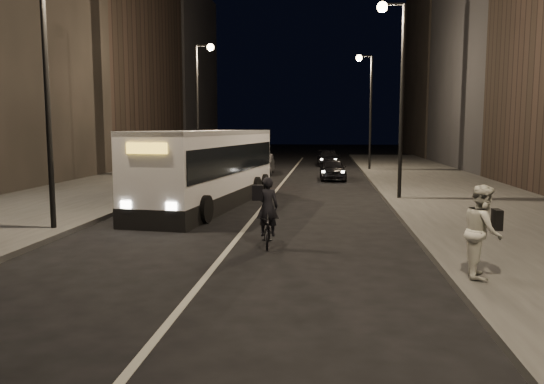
% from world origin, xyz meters
% --- Properties ---
extents(ground, '(180.00, 180.00, 0.00)m').
position_xyz_m(ground, '(0.00, 0.00, 0.00)').
color(ground, black).
rests_on(ground, ground).
extents(sidewalk_right, '(7.00, 70.00, 0.16)m').
position_xyz_m(sidewalk_right, '(8.50, 14.00, 0.08)').
color(sidewalk_right, '#3A3B38').
rests_on(sidewalk_right, ground).
extents(sidewalk_left, '(7.00, 70.00, 0.16)m').
position_xyz_m(sidewalk_left, '(-8.50, 14.00, 0.08)').
color(sidewalk_left, '#3A3B38').
rests_on(sidewalk_left, ground).
extents(building_row_right, '(8.00, 61.00, 21.00)m').
position_xyz_m(building_row_right, '(16.00, 27.50, 10.50)').
color(building_row_right, black).
rests_on(building_row_right, ground).
extents(building_row_left, '(8.00, 61.00, 22.00)m').
position_xyz_m(building_row_left, '(-16.00, 28.50, 11.00)').
color(building_row_left, black).
rests_on(building_row_left, ground).
extents(streetlight_right_mid, '(1.20, 0.44, 8.12)m').
position_xyz_m(streetlight_right_mid, '(5.33, 12.00, 5.36)').
color(streetlight_right_mid, black).
rests_on(streetlight_right_mid, sidewalk_right).
extents(streetlight_right_far, '(1.20, 0.44, 8.12)m').
position_xyz_m(streetlight_right_far, '(5.33, 28.00, 5.36)').
color(streetlight_right_far, black).
rests_on(streetlight_right_far, sidewalk_right).
extents(streetlight_left_near, '(1.20, 0.44, 8.12)m').
position_xyz_m(streetlight_left_near, '(-5.33, 4.00, 5.36)').
color(streetlight_left_near, black).
rests_on(streetlight_left_near, sidewalk_left).
extents(streetlight_left_far, '(1.20, 0.44, 8.12)m').
position_xyz_m(streetlight_left_far, '(-5.33, 22.00, 5.36)').
color(streetlight_left_far, black).
rests_on(streetlight_left_far, sidewalk_left).
extents(city_bus, '(3.70, 11.39, 3.02)m').
position_xyz_m(city_bus, '(-2.17, 10.11, 1.64)').
color(city_bus, white).
rests_on(city_bus, ground).
extents(cyclist_on_bicycle, '(0.71, 1.66, 1.87)m').
position_xyz_m(cyclist_on_bicycle, '(0.98, 2.83, 0.62)').
color(cyclist_on_bicycle, black).
rests_on(cyclist_on_bicycle, ground).
extents(pedestrian_woman, '(0.84, 1.01, 1.86)m').
position_xyz_m(pedestrian_woman, '(5.60, -0.13, 1.09)').
color(pedestrian_woman, silver).
rests_on(pedestrian_woman, sidewalk_right).
extents(car_near, '(1.66, 3.83, 1.29)m').
position_xyz_m(car_near, '(2.88, 21.30, 0.64)').
color(car_near, black).
rests_on(car_near, ground).
extents(car_mid, '(1.63, 4.21, 1.37)m').
position_xyz_m(car_mid, '(-1.87, 25.02, 0.68)').
color(car_mid, '#343436').
rests_on(car_mid, ground).
extents(car_far, '(2.01, 4.50, 1.28)m').
position_xyz_m(car_far, '(2.65, 33.33, 0.64)').
color(car_far, black).
rests_on(car_far, ground).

